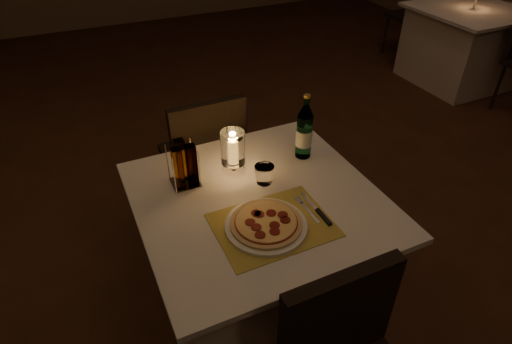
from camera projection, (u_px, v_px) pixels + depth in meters
name	position (u px, v px, depth m)	size (l,w,h in m)	color
floor	(283.00, 269.00, 2.46)	(8.00, 10.00, 0.02)	#402214
main_table	(258.00, 257.00, 2.02)	(1.00, 1.00, 0.74)	silver
chair_far	(205.00, 151.00, 2.44)	(0.42, 0.42, 0.90)	black
placemat	(273.00, 225.00, 1.67)	(0.45, 0.34, 0.00)	gold
plate	(266.00, 226.00, 1.65)	(0.32, 0.32, 0.01)	white
pizza	(266.00, 223.00, 1.64)	(0.28, 0.28, 0.02)	#D8B77F
fork	(305.00, 207.00, 1.75)	(0.02, 0.18, 0.00)	silver
knife	(321.00, 214.00, 1.71)	(0.02, 0.22, 0.01)	black
tumbler	(264.00, 174.00, 1.87)	(0.09, 0.09, 0.09)	white
water_bottle	(304.00, 132.00, 1.99)	(0.08, 0.08, 0.32)	#5DAD7B
hurricane_candle	(233.00, 149.00, 1.89)	(0.11, 0.11, 0.21)	white
cruet_caddy	(184.00, 166.00, 1.82)	(0.12, 0.12, 0.21)	white
neighbor_table_right	(463.00, 46.00, 4.33)	(1.00, 1.00, 0.74)	silver
neighbor_chair_rb	(418.00, 10.00, 4.75)	(0.42, 0.42, 0.90)	black
neighbor_candle_right	(475.00, 4.00, 4.08)	(0.03, 0.03, 0.11)	white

